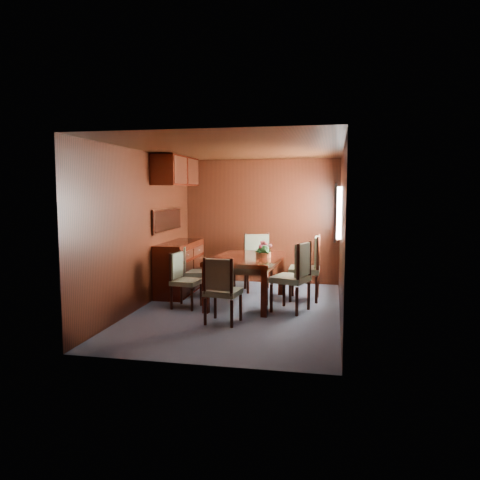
% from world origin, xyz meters
% --- Properties ---
extents(ground, '(4.50, 4.50, 0.00)m').
position_xyz_m(ground, '(0.00, 0.00, 0.00)').
color(ground, '#3E4655').
rests_on(ground, ground).
extents(room_shell, '(3.06, 4.52, 2.41)m').
position_xyz_m(room_shell, '(-0.10, 0.33, 1.63)').
color(room_shell, black).
rests_on(room_shell, ground).
extents(sideboard, '(0.48, 1.40, 0.90)m').
position_xyz_m(sideboard, '(-1.25, 1.00, 0.45)').
color(sideboard, black).
rests_on(sideboard, ground).
extents(dining_table, '(1.09, 1.66, 0.75)m').
position_xyz_m(dining_table, '(0.04, 0.48, 0.65)').
color(dining_table, black).
rests_on(dining_table, ground).
extents(chair_left_near, '(0.43, 0.45, 0.86)m').
position_xyz_m(chair_left_near, '(-0.88, 0.02, 0.48)').
color(chair_left_near, black).
rests_on(chair_left_near, ground).
extents(chair_left_far, '(0.49, 0.51, 0.89)m').
position_xyz_m(chair_left_far, '(-0.96, 0.70, 0.49)').
color(chair_left_far, black).
rests_on(chair_left_far, ground).
extents(chair_right_near, '(0.62, 0.63, 1.05)m').
position_xyz_m(chair_right_near, '(0.85, 0.10, 0.58)').
color(chair_right_near, black).
rests_on(chair_right_near, ground).
extents(chair_right_far, '(0.49, 0.51, 1.07)m').
position_xyz_m(chair_right_far, '(1.01, 0.91, 0.59)').
color(chair_right_far, black).
rests_on(chair_right_far, ground).
extents(chair_head, '(0.49, 0.47, 0.92)m').
position_xyz_m(chair_head, '(-0.07, -0.76, 0.51)').
color(chair_head, black).
rests_on(chair_head, ground).
extents(chair_foot, '(0.60, 0.59, 1.02)m').
position_xyz_m(chair_foot, '(0.05, 1.51, 0.57)').
color(chair_foot, black).
rests_on(chair_foot, ground).
extents(flower_centerpiece, '(0.26, 0.26, 0.26)m').
position_xyz_m(flower_centerpiece, '(0.31, 0.47, 0.88)').
color(flower_centerpiece, '#B86938').
rests_on(flower_centerpiece, dining_table).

